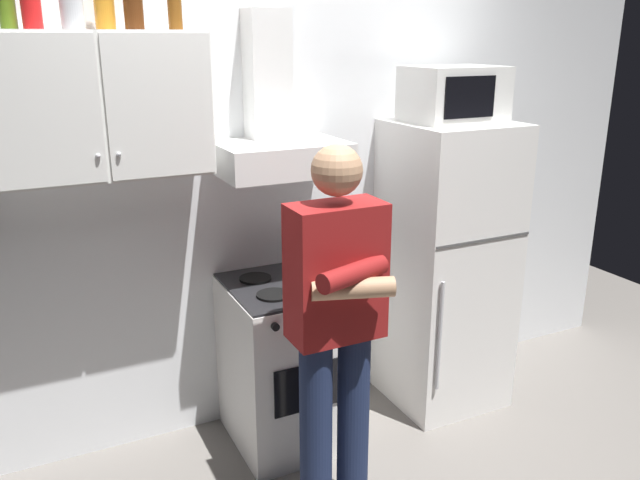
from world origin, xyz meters
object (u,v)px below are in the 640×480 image
object	(u,v)px
person_standing	(336,325)
stove_oven	(290,361)
refrigerator	(445,266)
bottle_canister_steel	(71,2)
cooking_pot	(323,273)
microwave	(454,94)
upper_cabinet	(97,105)
bottle_beer_brown	(174,1)
range_hood	(276,130)

from	to	relation	value
person_standing	stove_oven	bearing A→B (deg)	85.28
refrigerator	person_standing	distance (m)	1.17
stove_oven	refrigerator	world-z (taller)	refrigerator
bottle_canister_steel	cooking_pot	bearing A→B (deg)	-12.20
refrigerator	person_standing	size ratio (longest dim) A/B	0.98
refrigerator	microwave	distance (m)	0.94
stove_oven	bottle_canister_steel	xyz separation A→B (m)	(-0.86, 0.10, 1.72)
upper_cabinet	cooking_pot	world-z (taller)	upper_cabinet
refrigerator	upper_cabinet	bearing A→B (deg)	175.93
refrigerator	cooking_pot	bearing A→B (deg)	-171.68
bottle_beer_brown	stove_oven	bearing A→B (deg)	-17.60
upper_cabinet	bottle_beer_brown	size ratio (longest dim) A/B	3.65
cooking_pot	bottle_beer_brown	bearing A→B (deg)	155.65
refrigerator	microwave	size ratio (longest dim) A/B	3.33
upper_cabinet	cooking_pot	bearing A→B (deg)	-14.73
range_hood	microwave	distance (m)	0.97
upper_cabinet	person_standing	distance (m)	1.35
bottle_canister_steel	bottle_beer_brown	bearing A→B (deg)	6.24
bottle_canister_steel	upper_cabinet	bearing A→B (deg)	25.65
refrigerator	microwave	xyz separation A→B (m)	(-0.00, 0.02, 0.94)
upper_cabinet	microwave	bearing A→B (deg)	-3.48
range_hood	person_standing	distance (m)	1.01
microwave	cooking_pot	world-z (taller)	microwave
stove_oven	bottle_beer_brown	size ratio (longest dim) A/B	3.55
refrigerator	bottle_beer_brown	xyz separation A→B (m)	(-1.39, 0.14, 1.37)
cooking_pot	bottle_canister_steel	xyz separation A→B (m)	(-0.99, 0.21, 1.22)
stove_oven	refrigerator	distance (m)	1.02
upper_cabinet	stove_oven	size ratio (longest dim) A/B	1.03
bottle_canister_steel	bottle_beer_brown	size ratio (longest dim) A/B	0.88
range_hood	cooking_pot	xyz separation A→B (m)	(0.13, -0.25, -0.66)
person_standing	bottle_canister_steel	size ratio (longest dim) A/B	7.56
cooking_pot	bottle_beer_brown	world-z (taller)	bottle_beer_brown
microwave	bottle_canister_steel	xyz separation A→B (m)	(-1.81, 0.08, 0.41)
stove_oven	bottle_canister_steel	distance (m)	1.93
person_standing	bottle_beer_brown	xyz separation A→B (m)	(-0.39, 0.75, 1.27)
range_hood	bottle_canister_steel	xyz separation A→B (m)	(-0.86, -0.03, 0.55)
microwave	bottle_canister_steel	size ratio (longest dim) A/B	2.21
range_hood	stove_oven	bearing A→B (deg)	-90.00
upper_cabinet	bottle_canister_steel	bearing A→B (deg)	-154.35
microwave	bottle_canister_steel	distance (m)	1.86
range_hood	bottle_beer_brown	size ratio (longest dim) A/B	3.04
range_hood	person_standing	bearing A→B (deg)	-93.91
microwave	person_standing	bearing A→B (deg)	-148.00
upper_cabinet	bottle_canister_steel	distance (m)	0.41
upper_cabinet	bottle_beer_brown	bearing A→B (deg)	2.54
range_hood	bottle_beer_brown	bearing A→B (deg)	178.14
range_hood	bottle_canister_steel	distance (m)	1.03
stove_oven	microwave	world-z (taller)	microwave
range_hood	cooking_pot	bearing A→B (deg)	-62.12
upper_cabinet	person_standing	size ratio (longest dim) A/B	0.55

